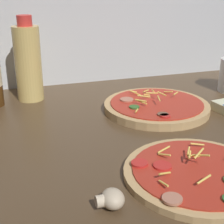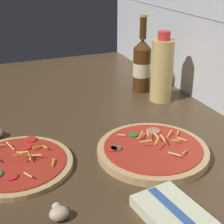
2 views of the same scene
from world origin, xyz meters
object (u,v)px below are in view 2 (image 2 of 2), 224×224
Objects in this scene: dish_towel at (173,214)px; pizza_far at (152,150)px; pizza_near at (17,164)px; oil_bottle at (162,70)px; beer_bottle at (142,65)px; mushroom_right at (59,213)px.

pizza_far is at bearing 160.91° from dish_towel.
pizza_near is 57.56cm from oil_bottle.
beer_bottle reaches higher than mushroom_right.
mushroom_right is (44.16, -46.85, -9.51)cm from oil_bottle.
oil_bottle is at bearing 114.40° from pizza_near.
pizza_far is 1.75× the size of dish_towel.
pizza_far is at bearing 77.57° from pizza_near.
oil_bottle is at bearing 147.31° from pizza_far.
pizza_far is (7.06, 32.05, 0.35)cm from pizza_near.
pizza_near reaches higher than mushroom_right.
oil_bottle reaches higher than mushroom_right.
beer_bottle is at bearing 158.30° from dish_towel.
pizza_far reaches higher than pizza_near.
pizza_far is 45.50cm from beer_bottle.
dish_towel is at bearing -19.09° from pizza_far.
pizza_far is 7.01× the size of mushroom_right.
pizza_far is at bearing -23.06° from beer_bottle.
pizza_near is 21.29cm from mushroom_right.
beer_bottle reaches higher than pizza_near.
pizza_far is 37.49cm from oil_bottle.
beer_bottle is 10.84cm from oil_bottle.
beer_bottle is at bearing 140.73° from mushroom_right.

